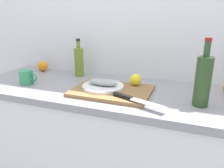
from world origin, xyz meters
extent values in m
cube|color=white|center=(0.00, 0.33, 1.25)|extent=(3.20, 0.05, 2.50)
cube|color=white|center=(0.00, 0.00, 0.43)|extent=(2.00, 0.58, 0.86)
cube|color=gray|center=(0.00, 0.00, 0.88)|extent=(2.00, 0.60, 0.04)
cube|color=olive|center=(-0.08, -0.06, 0.91)|extent=(0.43, 0.32, 0.02)
cylinder|color=white|center=(-0.13, -0.06, 0.93)|extent=(0.24, 0.24, 0.01)
ellipsoid|color=#999E99|center=(-0.13, -0.06, 0.95)|extent=(0.18, 0.08, 0.04)
cube|color=silver|center=(0.16, -0.22, 0.93)|extent=(0.18, 0.09, 0.00)
cube|color=black|center=(0.02, -0.17, 0.93)|extent=(0.11, 0.06, 0.02)
sphere|color=yellow|center=(0.03, 0.06, 0.95)|extent=(0.07, 0.07, 0.07)
cylinder|color=olive|center=(-0.42, 0.19, 1.00)|extent=(0.06, 0.06, 0.20)
cylinder|color=olive|center=(-0.42, 0.19, 1.12)|extent=(0.03, 0.03, 0.05)
cylinder|color=black|center=(-0.42, 0.19, 1.16)|extent=(0.03, 0.03, 0.02)
cylinder|color=#2D4723|center=(0.39, -0.08, 1.02)|extent=(0.07, 0.07, 0.24)
cylinder|color=#2D4723|center=(0.39, -0.08, 1.17)|extent=(0.03, 0.03, 0.07)
cylinder|color=maroon|center=(0.39, -0.08, 1.22)|extent=(0.03, 0.03, 0.02)
cylinder|color=#338C59|center=(-0.64, -0.10, 0.94)|extent=(0.09, 0.09, 0.09)
torus|color=#338C59|center=(-0.59, -0.10, 0.95)|extent=(0.06, 0.01, 0.06)
sphere|color=orange|center=(-0.76, 0.21, 0.94)|extent=(0.08, 0.08, 0.08)
camera|label=1|loc=(0.32, -1.13, 1.32)|focal=34.40mm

